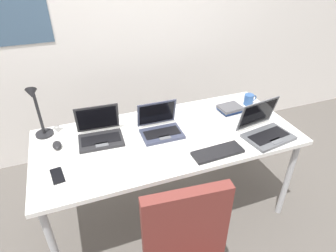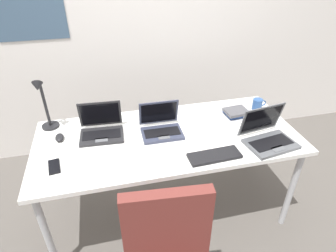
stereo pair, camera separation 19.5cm
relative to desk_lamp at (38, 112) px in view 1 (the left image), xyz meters
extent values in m
plane|color=#56514C|center=(0.80, -0.28, -0.94)|extent=(12.00, 12.00, 0.00)
cube|color=silver|center=(0.80, 0.82, 0.36)|extent=(6.00, 0.12, 2.60)
cube|color=white|center=(0.80, -0.28, -0.21)|extent=(1.80, 0.80, 0.03)
cylinder|color=#B2B5BA|center=(-0.04, -0.62, -0.58)|extent=(0.04, 0.04, 0.71)
cylinder|color=#B2B5BA|center=(1.64, -0.62, -0.58)|extent=(0.04, 0.04, 0.71)
cylinder|color=#B2B5BA|center=(-0.04, 0.06, -0.58)|extent=(0.04, 0.04, 0.71)
cylinder|color=#B2B5BA|center=(1.64, 0.06, -0.58)|extent=(0.04, 0.04, 0.71)
cylinder|color=black|center=(0.00, 0.03, -0.19)|extent=(0.12, 0.12, 0.02)
cylinder|color=black|center=(0.00, 0.03, -0.01)|extent=(0.02, 0.02, 0.34)
cylinder|color=black|center=(0.00, -0.01, 0.16)|extent=(0.01, 0.08, 0.01)
cone|color=black|center=(0.00, -0.05, 0.16)|extent=(0.07, 0.09, 0.09)
cube|color=#232326|center=(0.35, -0.19, -0.19)|extent=(0.30, 0.22, 0.02)
cube|color=black|center=(0.35, -0.19, -0.18)|extent=(0.26, 0.12, 0.00)
cube|color=#595B60|center=(0.35, -0.25, -0.18)|extent=(0.08, 0.05, 0.00)
cube|color=#232326|center=(0.36, -0.07, -0.08)|extent=(0.29, 0.06, 0.20)
cube|color=black|center=(0.36, -0.08, -0.08)|extent=(0.26, 0.04, 0.17)
cube|color=#33384C|center=(0.76, -0.26, -0.19)|extent=(0.28, 0.20, 0.02)
cube|color=black|center=(0.76, -0.26, -0.18)|extent=(0.25, 0.11, 0.00)
cube|color=#595B60|center=(0.76, -0.32, -0.18)|extent=(0.08, 0.04, 0.00)
cube|color=#33384C|center=(0.76, -0.14, -0.08)|extent=(0.28, 0.05, 0.19)
cube|color=black|center=(0.76, -0.15, -0.08)|extent=(0.25, 0.04, 0.16)
cube|color=#515459|center=(1.43, -0.54, -0.19)|extent=(0.35, 0.26, 0.02)
cube|color=black|center=(1.43, -0.54, -0.18)|extent=(0.29, 0.16, 0.00)
cube|color=#595B60|center=(1.44, -0.61, -0.18)|extent=(0.10, 0.06, 0.00)
cube|color=#515459|center=(1.41, -0.41, -0.07)|extent=(0.32, 0.10, 0.22)
cube|color=black|center=(1.41, -0.42, -0.07)|extent=(0.29, 0.08, 0.18)
cube|color=black|center=(1.03, -0.57, -0.19)|extent=(0.33, 0.13, 0.02)
ellipsoid|color=black|center=(0.08, -0.15, -0.18)|extent=(0.06, 0.10, 0.03)
cube|color=black|center=(0.06, -0.44, -0.19)|extent=(0.08, 0.14, 0.01)
cube|color=navy|center=(1.38, -0.12, -0.18)|extent=(0.18, 0.15, 0.03)
cube|color=#4C4C51|center=(1.37, -0.13, -0.16)|extent=(0.18, 0.15, 0.02)
cylinder|color=#2D518C|center=(1.58, -0.08, -0.15)|extent=(0.08, 0.08, 0.09)
torus|color=#2D518C|center=(1.63, -0.08, -0.15)|extent=(0.05, 0.01, 0.05)
cube|color=brown|center=(0.62, -1.01, -0.21)|extent=(0.42, 0.10, 0.48)
camera|label=1|loc=(0.23, -1.81, 0.94)|focal=30.77mm
camera|label=2|loc=(0.42, -1.87, 0.94)|focal=30.77mm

